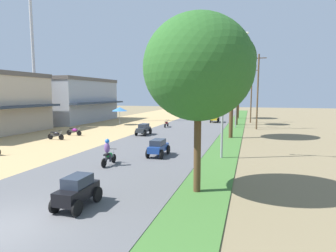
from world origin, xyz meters
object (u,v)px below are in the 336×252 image
motorbike_ahead_second (166,123)px  car_van_yellow (215,116)px  parked_motorbike_second (56,135)px  streetlamp_near (223,87)px  parked_motorbike_third (74,131)px  median_tree_second (233,60)px  median_tree_fourth (239,84)px  car_sedan_charcoal (144,129)px  vendor_umbrella (120,109)px  utility_pole_near (258,91)px  median_tree_nearest (198,68)px  utility_pole_far (251,94)px  streetlamp_mid (236,94)px  car_sedan_blue (158,147)px  car_hatchback_black (77,190)px  median_tree_third (238,72)px  motorbike_foreground_rider (108,153)px

motorbike_ahead_second → car_van_yellow: bearing=57.3°
parked_motorbike_second → streetlamp_near: (16.03, -3.13, 4.36)m
parked_motorbike_third → median_tree_second: size_ratio=0.18×
median_tree_fourth → car_sedan_charcoal: size_ratio=3.57×
vendor_umbrella → utility_pole_near: bearing=2.5°
median_tree_nearest → utility_pole_far: utility_pole_far is taller
parked_motorbike_third → utility_pole_far: utility_pole_far is taller
vendor_umbrella → median_tree_fourth: (15.63, 15.97, 3.91)m
streetlamp_mid → vendor_umbrella: bearing=-174.5°
car_sedan_charcoal → car_sedan_blue: bearing=-62.7°
car_sedan_blue → vendor_umbrella: bearing=123.7°
vendor_umbrella → median_tree_nearest: bearing=-56.7°
utility_pole_near → car_hatchback_black: utility_pole_near is taller
median_tree_nearest → car_van_yellow: bearing=95.6°
median_tree_second → car_sedan_blue: 13.05m
vendor_umbrella → median_tree_third: (15.91, 5.04, 5.15)m
median_tree_second → median_tree_fourth: bearing=90.9°
median_tree_third → motorbike_ahead_second: size_ratio=4.97×
parked_motorbike_third → median_tree_third: median_tree_third is taller
utility_pole_near → car_sedan_blue: bearing=-110.7°
motorbike_ahead_second → car_hatchback_black: bearing=-80.6°
streetlamp_mid → streetlamp_near: bearing=-90.0°
streetlamp_mid → car_van_yellow: size_ratio=3.13×
median_tree_nearest → median_tree_second: 16.46m
vendor_umbrella → car_hatchback_black: bearing=-66.8°
median_tree_third → streetlamp_mid: (0.09, -3.51, -3.04)m
parked_motorbike_second → motorbike_ahead_second: bearing=59.9°
car_van_yellow → utility_pole_near: bearing=-46.9°
median_tree_nearest → car_sedan_blue: 8.77m
median_tree_second → car_van_yellow: size_ratio=4.25×
parked_motorbike_third → car_van_yellow: car_van_yellow is taller
utility_pole_far → car_van_yellow: (-5.29, -1.87, -3.43)m
median_tree_nearest → streetlamp_mid: (0.39, 25.25, -1.13)m
car_van_yellow → parked_motorbike_second: bearing=-121.2°
parked_motorbike_third → median_tree_nearest: 20.92m
car_hatchback_black → median_tree_nearest: bearing=37.2°
streetlamp_mid → motorbike_ahead_second: (-8.74, -2.53, -3.85)m
parked_motorbike_third → median_tree_fourth: 31.44m
parked_motorbike_second → median_tree_nearest: size_ratio=0.23×
median_tree_third → utility_pole_far: size_ratio=1.05×
car_hatchback_black → car_van_yellow: bearing=88.2°
car_hatchback_black → streetlamp_mid: bearing=81.0°
car_sedan_charcoal → car_van_yellow: 16.56m
parked_motorbike_second → median_tree_third: bearing=49.4°
median_tree_second → utility_pole_far: size_ratio=1.20×
utility_pole_far → car_sedan_charcoal: size_ratio=3.77×
parked_motorbike_second → motorbike_ahead_second: motorbike_ahead_second is taller
motorbike_foreground_rider → streetlamp_near: bearing=32.6°
parked_motorbike_second → car_sedan_blue: car_sedan_blue is taller
median_tree_second → streetlamp_mid: size_ratio=1.36×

